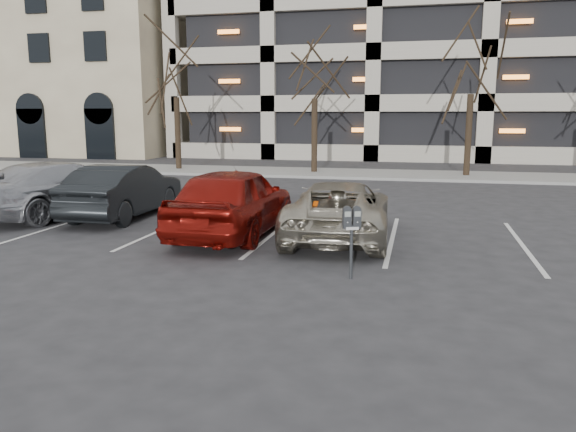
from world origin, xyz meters
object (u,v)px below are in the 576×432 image
object	(u,v)px
parking_meter	(352,225)
car_dark	(124,191)
suv_silver	(339,210)
car_silver	(63,188)
tree_c	(474,41)
tree_a	(175,51)
car_red	(233,201)
tree_b	(315,51)

from	to	relation	value
parking_meter	car_dark	size ratio (longest dim) A/B	0.28
suv_silver	car_silver	bearing A→B (deg)	-11.88
tree_c	tree_a	bearing A→B (deg)	180.00
tree_c	parking_meter	size ratio (longest dim) A/B	6.59
tree_c	suv_silver	size ratio (longest dim) A/B	1.69
suv_silver	tree_c	bearing A→B (deg)	-108.64
suv_silver	car_silver	size ratio (longest dim) A/B	0.93
parking_meter	car_red	size ratio (longest dim) A/B	0.26
car_silver	tree_b	bearing A→B (deg)	-93.11
suv_silver	car_red	bearing A→B (deg)	1.85
tree_a	parking_meter	xyz separation A→B (m)	(10.86, -17.07, -4.92)
tree_b	car_silver	world-z (taller)	tree_b
suv_silver	tree_a	bearing A→B (deg)	-57.03
suv_silver	car_dark	xyz separation A→B (m)	(-6.18, 1.34, 0.07)
car_red	car_silver	bearing A→B (deg)	-13.81
tree_b	car_red	distance (m)	14.95
tree_b	car_dark	distance (m)	13.82
suv_silver	car_red	size ratio (longest dim) A/B	1.01
tree_a	car_red	bearing A→B (deg)	-61.29
tree_b	tree_a	bearing A→B (deg)	180.00
car_red	car_dark	size ratio (longest dim) A/B	1.08
car_dark	suv_silver	bearing A→B (deg)	166.90
tree_b	suv_silver	world-z (taller)	tree_b
tree_a	car_silver	world-z (taller)	tree_a
suv_silver	car_dark	world-z (taller)	car_dark
tree_c	car_red	world-z (taller)	tree_c
tree_a	parking_meter	size ratio (longest dim) A/B	6.51
tree_c	suv_silver	bearing A→B (deg)	-105.34
tree_b	tree_c	xyz separation A→B (m)	(7.00, 0.00, 0.25)
car_silver	suv_silver	bearing A→B (deg)	-170.97
suv_silver	car_dark	bearing A→B (deg)	-15.54
suv_silver	car_red	xyz separation A→B (m)	(-2.46, -0.22, 0.16)
parking_meter	car_red	bearing A→B (deg)	116.04
tree_a	suv_silver	world-z (taller)	tree_a
car_silver	tree_c	bearing A→B (deg)	-115.31
parking_meter	car_silver	size ratio (longest dim) A/B	0.24
tree_a	suv_silver	xyz separation A→B (m)	(10.19, -13.89, -5.22)
tree_c	car_dark	size ratio (longest dim) A/B	1.85
car_red	parking_meter	bearing A→B (deg)	137.26
tree_a	tree_b	bearing A→B (deg)	0.00
tree_a	tree_c	size ratio (longest dim) A/B	0.99
tree_c	parking_meter	xyz separation A→B (m)	(-3.14, -17.07, -4.99)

